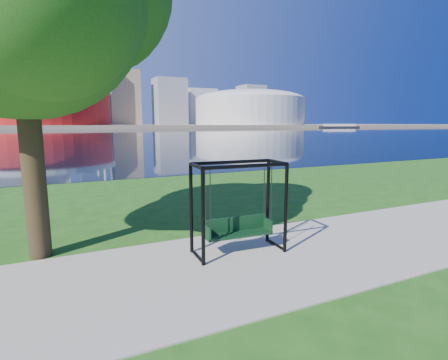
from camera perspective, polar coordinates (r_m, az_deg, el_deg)
ground at (r=7.79m, az=-1.38°, el=-12.72°), size 900.00×900.00×0.00m
path at (r=7.37m, az=0.27°, el=-13.93°), size 120.00×4.00×0.03m
river at (r=108.67m, az=-24.20°, el=6.87°), size 900.00×180.00×0.02m
far_bank at (r=312.62m, az=-25.31°, el=7.98°), size 900.00×228.00×2.00m
stadium at (r=241.96m, az=-27.76°, el=10.85°), size 83.00×83.00×32.00m
arena at (r=278.51m, az=4.23°, el=11.85°), size 84.00×84.00×26.56m
skyline at (r=327.66m, az=-26.53°, el=14.04°), size 392.00×66.00×96.50m
swing at (r=7.82m, az=2.32°, el=-4.89°), size 2.07×0.98×2.08m
barge at (r=258.51m, az=18.31°, el=8.37°), size 27.51×14.82×2.66m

